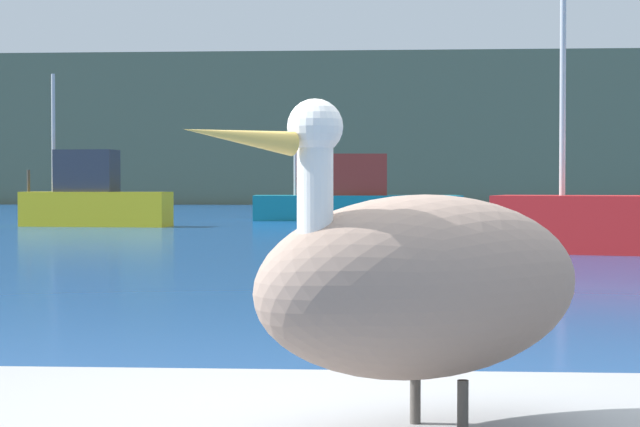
{
  "coord_description": "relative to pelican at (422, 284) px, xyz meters",
  "views": [
    {
      "loc": [
        0.24,
        -3.53,
        1.36
      ],
      "look_at": [
        -1.14,
        16.78,
        0.83
      ],
      "focal_mm": 64.64,
      "sensor_mm": 36.0,
      "label": 1
    }
  ],
  "objects": [
    {
      "name": "hillside_backdrop",
      "position": [
        -0.31,
        78.28,
        3.83
      ],
      "size": [
        140.0,
        15.91,
        9.85
      ],
      "primitive_type": "cube",
      "color": "#5B664C",
      "rests_on": "ground"
    },
    {
      "name": "fishing_boat_yellow",
      "position": [
        -9.73,
        32.86,
        -0.19
      ],
      "size": [
        4.82,
        1.72,
        4.86
      ],
      "rotation": [
        0.0,
        0.0,
        3.04
      ],
      "color": "yellow",
      "rests_on": "ground"
    },
    {
      "name": "pelican",
      "position": [
        0.0,
        0.0,
        0.0
      ],
      "size": [
        1.15,
        1.09,
        0.87
      ],
      "rotation": [
        0.0,
        0.0,
        -2.42
      ],
      "color": "gray",
      "rests_on": "pier_dock"
    },
    {
      "name": "mooring_buoy",
      "position": [
        0.49,
        12.62,
        -0.82
      ],
      "size": [
        0.55,
        0.55,
        0.55
      ],
      "primitive_type": "sphere",
      "color": "yellow",
      "rests_on": "ground"
    },
    {
      "name": "fishing_boat_teal",
      "position": [
        -1.67,
        39.88,
        -0.26
      ],
      "size": [
        7.83,
        3.12,
        3.77
      ],
      "rotation": [
        0.0,
        0.0,
        3.22
      ],
      "color": "teal",
      "rests_on": "ground"
    }
  ]
}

